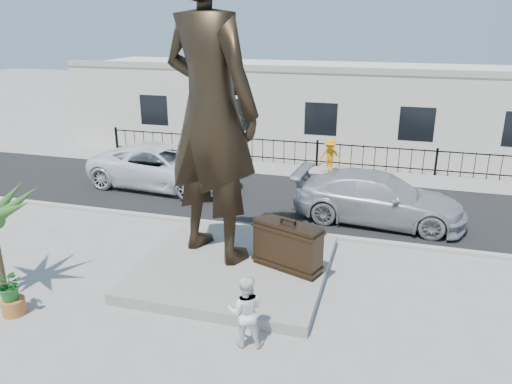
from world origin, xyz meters
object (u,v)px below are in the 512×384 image
statue (210,110)px  suitcase (288,246)px  car_white (164,167)px  tourist (245,311)px

statue → suitcase: (2.30, -0.40, -3.57)m
statue → car_white: 8.28m
statue → suitcase: size_ratio=4.43×
suitcase → car_white: (-6.79, 6.33, -0.07)m
statue → car_white: bearing=-30.7°
statue → suitcase: bearing=-167.7°
car_white → statue: bearing=-138.0°
statue → tourist: statue is taller
tourist → suitcase: bearing=-106.5°
suitcase → car_white: bearing=157.2°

